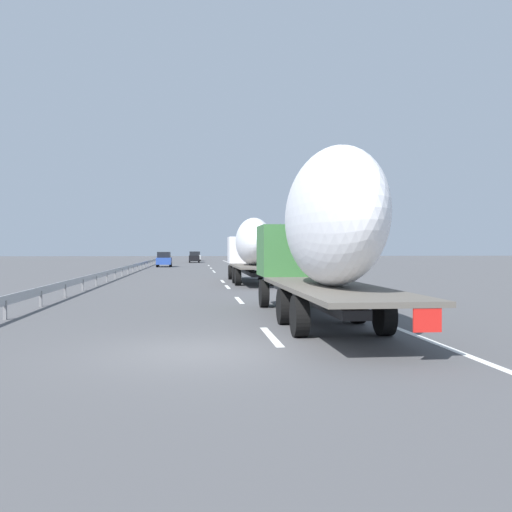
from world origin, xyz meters
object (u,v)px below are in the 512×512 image
object	(u,v)px
truck_trailing	(322,230)
truck_lead	(252,246)
car_silver_hatch	(196,256)
car_blue_sedan	(164,259)
road_sign	(258,250)
car_black_suv	(194,257)

from	to	relation	value
truck_trailing	truck_lead	bearing A→B (deg)	-0.00
car_silver_hatch	car_blue_sedan	bearing A→B (deg)	173.42
road_sign	car_silver_hatch	bearing A→B (deg)	8.24
truck_lead	car_black_suv	xyz separation A→B (m)	(56.55, 3.74, -1.47)
car_black_suv	car_silver_hatch	distance (m)	12.36
car_black_suv	road_sign	world-z (taller)	road_sign
truck_trailing	car_black_suv	distance (m)	77.11
car_silver_hatch	road_sign	size ratio (longest dim) A/B	1.41
car_black_suv	car_silver_hatch	size ratio (longest dim) A/B	1.06
truck_lead	road_sign	distance (m)	23.56
truck_lead	car_silver_hatch	distance (m)	69.01
car_black_suv	road_sign	size ratio (longest dim) A/B	1.50
truck_trailing	car_silver_hatch	xyz separation A→B (m)	(89.35, 3.50, -1.85)
car_blue_sedan	road_sign	bearing A→B (deg)	-136.28
truck_lead	car_silver_hatch	bearing A→B (deg)	2.90
car_silver_hatch	car_blue_sedan	xyz separation A→B (m)	(-34.49, 3.98, 0.03)
truck_trailing	car_silver_hatch	world-z (taller)	truck_trailing
truck_lead	road_sign	xyz separation A→B (m)	(23.35, -3.10, -0.28)
car_black_suv	car_blue_sedan	bearing A→B (deg)	170.42
car_silver_hatch	car_black_suv	bearing A→B (deg)	178.86
truck_trailing	car_black_suv	world-z (taller)	truck_trailing
truck_trailing	car_blue_sedan	distance (m)	55.40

